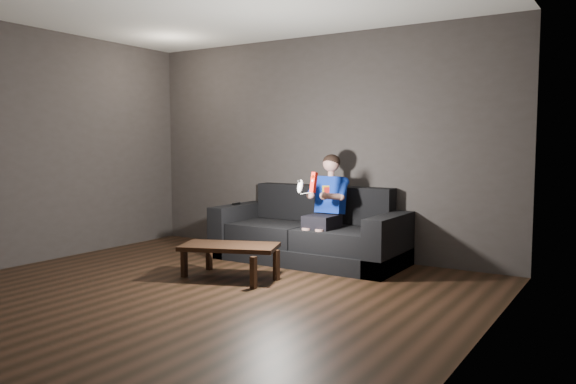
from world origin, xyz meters
The scene contains 10 objects.
floor centered at (0.00, 0.00, 0.00)m, with size 5.00×5.00×0.00m, color black.
back_wall centered at (0.00, 2.50, 1.35)m, with size 5.00×0.04×2.70m, color #37322F.
left_wall centered at (-2.50, 0.00, 1.35)m, with size 0.04×5.00×2.70m, color #37322F.
right_wall centered at (2.50, 0.00, 1.35)m, with size 0.04×5.00×2.70m, color #37322F.
sofa centered at (0.14, 2.03, 0.28)m, with size 2.25×0.97×0.87m.
child centered at (0.40, 1.98, 0.74)m, with size 0.47×0.58×1.16m.
wii_remote_red centered at (0.49, 1.53, 0.97)m, with size 0.07×0.09×0.22m.
nunchuk_white centered at (0.32, 1.53, 0.92)m, with size 0.08×0.10×0.16m.
wii_remote_black centered at (-0.87, 1.95, 0.63)m, with size 0.04×0.14×0.03m.
coffee_table centered at (-0.11, 0.84, 0.31)m, with size 1.08×0.80×0.35m.
Camera 1 is at (3.40, -3.62, 1.38)m, focal length 35.00 mm.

